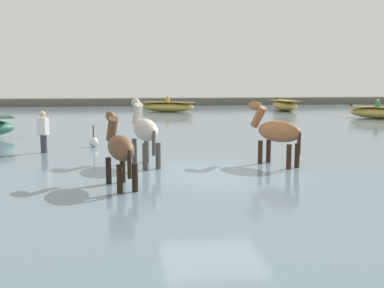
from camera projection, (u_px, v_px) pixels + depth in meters
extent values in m
plane|color=gray|center=(213.00, 186.00, 10.69)|extent=(120.00, 120.00, 0.00)
cube|color=slate|center=(171.00, 134.00, 20.46)|extent=(90.00, 90.00, 0.31)
ellipsoid|color=brown|center=(279.00, 131.00, 11.60)|extent=(1.12, 1.45, 0.56)
cylinder|color=black|center=(260.00, 158.00, 11.97)|extent=(0.13, 0.13, 0.95)
cylinder|color=black|center=(268.00, 157.00, 12.18)|extent=(0.13, 0.13, 0.95)
cylinder|color=black|center=(289.00, 163.00, 11.22)|extent=(0.13, 0.13, 0.95)
cylinder|color=black|center=(297.00, 161.00, 11.43)|extent=(0.13, 0.13, 0.95)
cylinder|color=brown|center=(258.00, 117.00, 12.11)|extent=(0.45, 0.55, 0.64)
ellipsoid|color=brown|center=(255.00, 106.00, 12.18)|extent=(0.41, 0.51, 0.24)
cylinder|color=black|center=(299.00, 144.00, 11.12)|extent=(0.09, 0.09, 0.60)
ellipsoid|color=brown|center=(121.00, 148.00, 9.14)|extent=(0.79, 1.39, 0.53)
cylinder|color=black|center=(109.00, 178.00, 9.59)|extent=(0.12, 0.12, 0.89)
cylinder|color=black|center=(123.00, 176.00, 9.72)|extent=(0.12, 0.12, 0.89)
cylinder|color=black|center=(120.00, 187.00, 8.76)|extent=(0.12, 0.12, 0.89)
cylinder|color=black|center=(135.00, 185.00, 8.89)|extent=(0.12, 0.12, 0.89)
cylinder|color=brown|center=(112.00, 129.00, 9.72)|extent=(0.33, 0.52, 0.60)
ellipsoid|color=brown|center=(110.00, 116.00, 9.80)|extent=(0.30, 0.49, 0.23)
cylinder|color=black|center=(129.00, 164.00, 8.61)|extent=(0.08, 0.08, 0.56)
ellipsoid|color=beige|center=(146.00, 130.00, 11.54)|extent=(0.84, 1.53, 0.58)
cylinder|color=#45423C|center=(134.00, 157.00, 12.05)|extent=(0.14, 0.14, 0.99)
cylinder|color=#45423C|center=(147.00, 156.00, 12.18)|extent=(0.14, 0.14, 0.99)
cylinder|color=#45423C|center=(145.00, 163.00, 11.12)|extent=(0.14, 0.14, 0.99)
cylinder|color=#45423C|center=(158.00, 162.00, 11.25)|extent=(0.14, 0.14, 0.99)
cylinder|color=beige|center=(137.00, 114.00, 12.19)|extent=(0.35, 0.57, 0.67)
ellipsoid|color=beige|center=(136.00, 103.00, 12.28)|extent=(0.32, 0.53, 0.25)
cylinder|color=#45423C|center=(154.00, 143.00, 10.95)|extent=(0.09, 0.09, 0.62)
ellipsoid|color=gold|center=(285.00, 106.00, 34.79)|extent=(1.53, 3.85, 0.78)
cube|color=olive|center=(285.00, 101.00, 34.73)|extent=(1.47, 3.70, 0.04)
cube|color=black|center=(276.00, 99.00, 36.50)|extent=(0.16, 0.13, 0.18)
ellipsoid|color=gold|center=(378.00, 113.00, 27.25)|extent=(3.29, 3.26, 0.68)
cube|color=olive|center=(378.00, 107.00, 27.21)|extent=(3.15, 3.13, 0.04)
cube|color=black|center=(351.00, 105.00, 28.15)|extent=(0.20, 0.20, 0.18)
cube|color=#388E51|center=(378.00, 104.00, 27.07)|extent=(0.31, 0.31, 0.30)
sphere|color=tan|center=(378.00, 101.00, 27.04)|extent=(0.18, 0.18, 0.18)
ellipsoid|color=gold|center=(168.00, 107.00, 33.40)|extent=(4.35, 2.81, 0.71)
cube|color=olive|center=(168.00, 102.00, 33.35)|extent=(4.18, 2.70, 0.04)
cube|color=gold|center=(168.00, 100.00, 33.38)|extent=(0.31, 0.27, 0.30)
sphere|color=beige|center=(168.00, 97.00, 33.34)|extent=(0.18, 0.18, 0.18)
cylinder|color=#383842|center=(44.00, 149.00, 13.87)|extent=(0.20, 0.20, 0.88)
cube|color=white|center=(43.00, 126.00, 13.77)|extent=(0.38, 0.34, 0.54)
sphere|color=beige|center=(42.00, 114.00, 13.72)|extent=(0.20, 0.20, 0.20)
sphere|color=silver|center=(94.00, 142.00, 15.13)|extent=(0.33, 0.33, 0.33)
cylinder|color=black|center=(93.00, 131.00, 15.08)|extent=(0.04, 0.04, 0.42)
cube|color=#605B4C|center=(147.00, 103.00, 43.23)|extent=(80.00, 2.40, 1.02)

